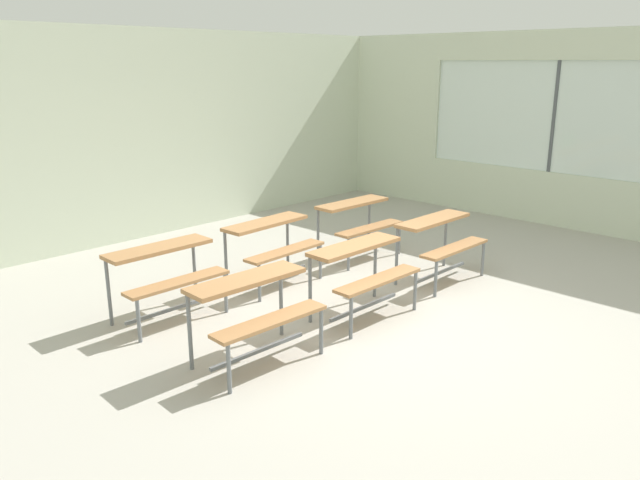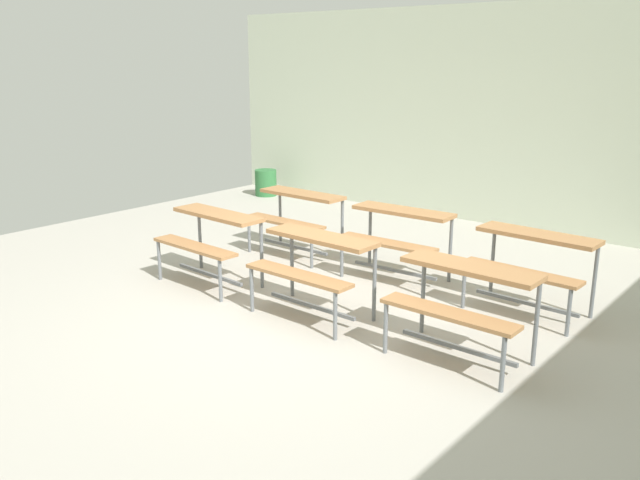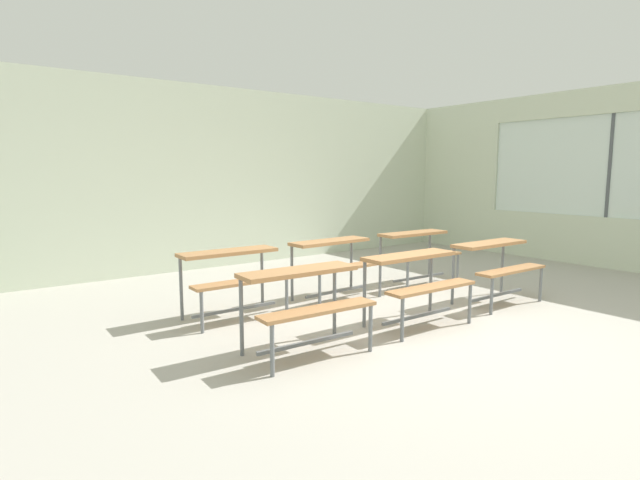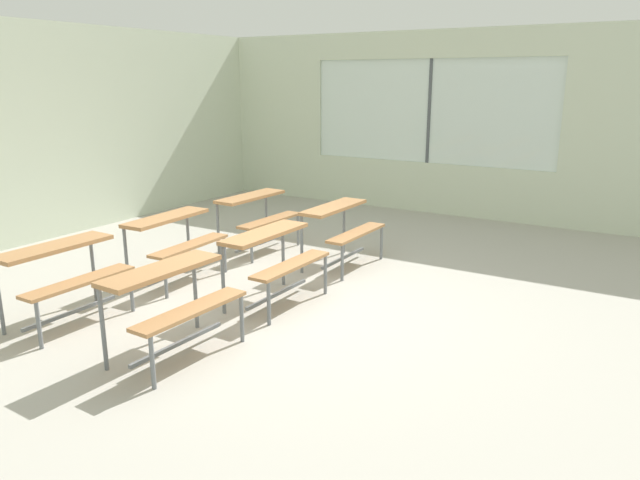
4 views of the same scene
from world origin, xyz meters
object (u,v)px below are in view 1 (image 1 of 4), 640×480
(desk_bench_r1c0, at_px, (166,266))
(desk_bench_r1c1, at_px, (272,238))
(desk_bench_r0c0, at_px, (255,300))
(desk_bench_r1c2, at_px, (358,216))
(desk_bench_r0c1, at_px, (363,263))
(desk_bench_r0c2, at_px, (440,235))

(desk_bench_r1c0, relative_size, desk_bench_r1c1, 0.99)
(desk_bench_r0c0, height_order, desk_bench_r1c2, same)
(desk_bench_r0c1, bearing_deg, desk_bench_r1c0, 137.05)
(desk_bench_r0c0, distance_m, desk_bench_r0c2, 2.88)
(desk_bench_r0c0, distance_m, desk_bench_r0c1, 1.41)
(desk_bench_r0c2, bearing_deg, desk_bench_r1c0, 155.96)
(desk_bench_r0c0, relative_size, desk_bench_r0c1, 1.01)
(desk_bench_r0c0, bearing_deg, desk_bench_r1c2, 26.71)
(desk_bench_r1c0, xyz_separation_m, desk_bench_r1c2, (2.91, -0.05, 0.00))
(desk_bench_r0c0, xyz_separation_m, desk_bench_r1c1, (1.41, 1.35, 0.00))
(desk_bench_r0c2, distance_m, desk_bench_r1c2, 1.28)
(desk_bench_r1c0, height_order, desk_bench_r1c2, same)
(desk_bench_r0c2, xyz_separation_m, desk_bench_r1c0, (-2.89, 1.34, 0.00))
(desk_bench_r0c1, bearing_deg, desk_bench_r1c1, 90.92)
(desk_bench_r1c1, relative_size, desk_bench_r1c2, 1.00)
(desk_bench_r1c0, bearing_deg, desk_bench_r1c2, -0.43)
(desk_bench_r1c0, xyz_separation_m, desk_bench_r1c1, (1.43, -0.01, 0.00))
(desk_bench_r1c0, relative_size, desk_bench_r1c2, 0.99)
(desk_bench_r0c2, relative_size, desk_bench_r1c2, 0.99)
(desk_bench_r0c0, bearing_deg, desk_bench_r0c2, 2.84)
(desk_bench_r0c2, bearing_deg, desk_bench_r1c2, 90.06)
(desk_bench_r0c2, height_order, desk_bench_r1c2, same)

